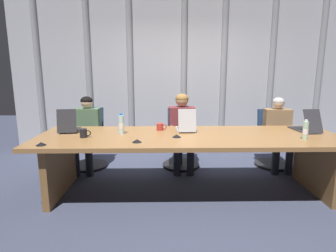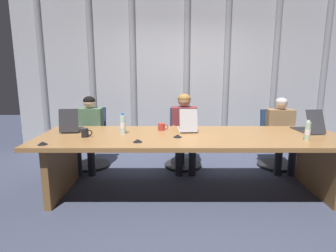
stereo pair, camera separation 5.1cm
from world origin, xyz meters
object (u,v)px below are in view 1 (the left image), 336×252
(conference_mic_right_side, at_px, (177,136))
(water_bottle_primary, at_px, (305,131))
(person_left_end, at_px, (87,129))
(water_bottle_secondary, at_px, (121,125))
(person_center, at_px, (278,129))
(coffee_mug_near, at_px, (84,133))
(laptop_center, at_px, (305,127))
(office_chair_left_end, at_px, (89,145))
(coffee_mug_far, at_px, (160,127))
(laptop_left_mid, at_px, (186,126))
(conference_mic_left_side, at_px, (41,144))
(conference_mic_middle, at_px, (137,141))
(person_left_mid, at_px, (182,127))
(laptop_left_end, at_px, (69,127))
(office_chair_left_mid, at_px, (181,145))
(office_chair_center, at_px, (273,145))

(conference_mic_right_side, bearing_deg, water_bottle_primary, -5.33)
(person_left_end, xyz_separation_m, water_bottle_secondary, (0.66, -0.81, 0.23))
(person_center, relative_size, coffee_mug_near, 8.32)
(laptop_center, bearing_deg, office_chair_left_end, 69.66)
(water_bottle_primary, distance_m, coffee_mug_far, 1.77)
(laptop_left_mid, relative_size, water_bottle_primary, 1.65)
(person_center, bearing_deg, conference_mic_left_side, -62.21)
(laptop_center, height_order, conference_mic_middle, laptop_center)
(person_left_end, xyz_separation_m, person_left_mid, (1.49, 0.01, 0.03))
(person_center, distance_m, conference_mic_middle, 2.45)
(person_left_mid, bearing_deg, conference_mic_middle, -27.28)
(person_left_end, xyz_separation_m, person_center, (3.01, 0.00, -0.01))
(laptop_left_mid, xyz_separation_m, office_chair_left_end, (-1.51, 0.80, -0.46))
(laptop_left_mid, bearing_deg, office_chair_left_end, 58.78)
(person_left_mid, bearing_deg, laptop_left_end, -68.16)
(water_bottle_primary, relative_size, conference_mic_left_side, 2.13)
(laptop_left_end, bearing_deg, laptop_left_mid, -96.44)
(laptop_left_end, xyz_separation_m, coffee_mug_far, (1.19, 0.06, -0.01))
(person_center, bearing_deg, office_chair_left_mid, -91.32)
(laptop_left_end, relative_size, water_bottle_primary, 1.72)
(coffee_mug_near, bearing_deg, laptop_center, 6.24)
(person_left_end, bearing_deg, water_bottle_secondary, 40.54)
(conference_mic_middle, bearing_deg, water_bottle_primary, 2.68)
(person_left_end, relative_size, person_center, 1.02)
(laptop_left_end, xyz_separation_m, conference_mic_left_side, (-0.08, -0.68, -0.04))
(office_chair_left_mid, height_order, coffee_mug_far, office_chair_left_mid)
(office_chair_left_end, distance_m, person_left_mid, 1.56)
(person_center, bearing_deg, laptop_left_end, -73.20)
(office_chair_left_end, relative_size, coffee_mug_near, 6.98)
(person_left_end, xyz_separation_m, conference_mic_right_side, (1.35, -1.00, 0.12))
(laptop_left_mid, relative_size, conference_mic_left_side, 3.52)
(person_left_mid, distance_m, water_bottle_primary, 1.78)
(conference_mic_middle, bearing_deg, laptop_center, 14.23)
(laptop_center, height_order, office_chair_center, laptop_center)
(coffee_mug_far, bearing_deg, conference_mic_middle, -112.21)
(office_chair_left_end, bearing_deg, office_chair_center, 90.34)
(conference_mic_middle, bearing_deg, water_bottle_secondary, 118.86)
(laptop_left_end, xyz_separation_m, water_bottle_secondary, (0.71, -0.15, 0.06))
(laptop_left_mid, xyz_separation_m, office_chair_center, (1.52, 0.80, -0.47))
(office_chair_left_end, bearing_deg, conference_mic_left_side, -3.48)
(laptop_center, xyz_separation_m, water_bottle_primary, (-0.23, -0.46, 0.05))
(laptop_left_end, xyz_separation_m, laptop_left_mid, (1.53, 0.01, -0.00))
(water_bottle_primary, height_order, water_bottle_secondary, water_bottle_secondary)
(laptop_left_mid, xyz_separation_m, coffee_mug_far, (-0.34, 0.05, -0.01))
(laptop_left_mid, height_order, water_bottle_primary, laptop_left_mid)
(laptop_left_mid, height_order, conference_mic_left_side, laptop_left_mid)
(laptop_left_mid, distance_m, conference_mic_left_side, 1.76)
(water_bottle_secondary, bearing_deg, office_chair_left_end, 125.33)
(coffee_mug_far, bearing_deg, person_center, 17.86)
(conference_mic_left_side, bearing_deg, office_chair_left_mid, 42.96)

